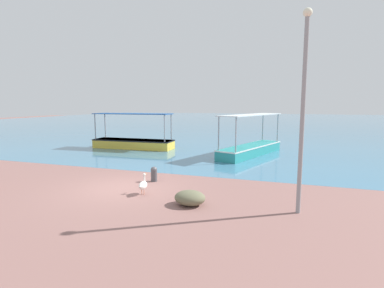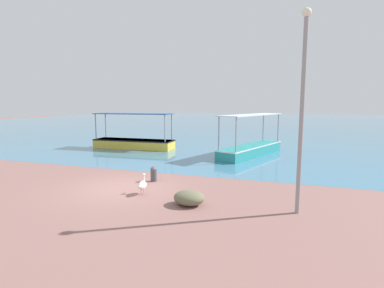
% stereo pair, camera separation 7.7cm
% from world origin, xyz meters
% --- Properties ---
extents(ground, '(120.00, 120.00, 0.00)m').
position_xyz_m(ground, '(0.00, 0.00, 0.00)').
color(ground, '#885F59').
extents(harbor_water, '(110.00, 90.00, 0.00)m').
position_xyz_m(harbor_water, '(0.00, 48.00, 0.00)').
color(harbor_water, teal).
rests_on(harbor_water, ground).
extents(fishing_boat_near_right, '(6.45, 1.96, 2.73)m').
position_xyz_m(fishing_boat_near_right, '(-5.11, 10.03, 0.53)').
color(fishing_boat_near_right, yellow).
rests_on(fishing_boat_near_right, harbor_water).
extents(fishing_boat_far_left, '(3.64, 6.97, 2.77)m').
position_xyz_m(fishing_boat_far_left, '(4.06, 9.86, 0.53)').
color(fishing_boat_far_left, teal).
rests_on(fishing_boat_far_left, harbor_water).
extents(pelican, '(0.33, 0.81, 0.80)m').
position_xyz_m(pelican, '(1.28, -0.49, 0.38)').
color(pelican, '#E0997A').
rests_on(pelican, ground).
extents(lamp_post, '(0.28, 0.28, 6.33)m').
position_xyz_m(lamp_post, '(6.97, -0.68, 3.53)').
color(lamp_post, gray).
rests_on(lamp_post, ground).
extents(mooring_bollard, '(0.30, 0.30, 0.69)m').
position_xyz_m(mooring_bollard, '(0.83, 1.41, 0.36)').
color(mooring_bollard, '#47474C').
rests_on(mooring_bollard, ground).
extents(net_pile, '(1.10, 0.93, 0.51)m').
position_xyz_m(net_pile, '(3.41, -1.08, 0.26)').
color(net_pile, '#66654B').
rests_on(net_pile, ground).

